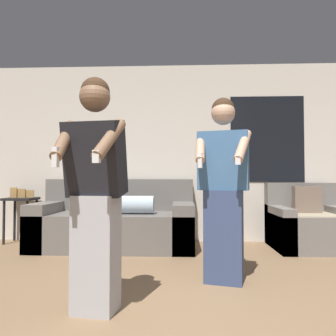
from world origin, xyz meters
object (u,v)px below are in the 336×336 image
couch (115,223)px  armchair (308,225)px  person_left (95,191)px  side_table (21,206)px  person_right (223,188)px

couch → armchair: size_ratio=2.24×
person_left → side_table: bearing=125.9°
couch → person_left: 2.28m
side_table → person_right: 3.30m
couch → armchair: (2.63, 0.02, -0.02)m
armchair → couch: bearing=-179.5°
couch → armchair: couch is taller
couch → person_right: size_ratio=1.27×
armchair → side_table: armchair is taller
armchair → person_left: bearing=-136.3°
armchair → person_right: size_ratio=0.57×
armchair → person_right: bearing=-131.6°
person_left → person_right: person_right is taller
couch → person_left: (0.31, -2.20, 0.53)m
armchair → person_left: size_ratio=0.58×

